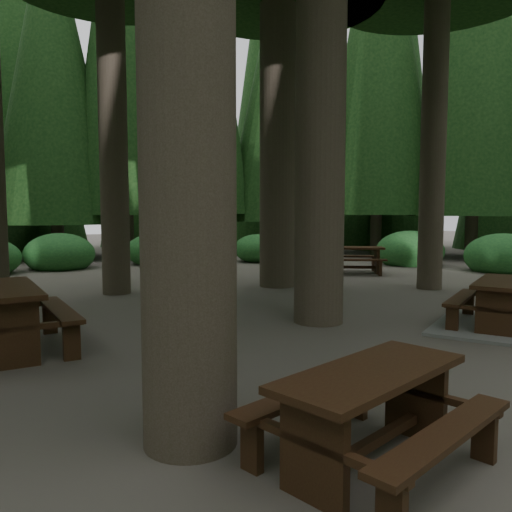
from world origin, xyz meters
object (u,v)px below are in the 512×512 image
picnic_table_a (501,312)px  picnic_table_e (371,402)px  picnic_table_d (352,256)px  picnic_table_b (4,309)px

picnic_table_a → picnic_table_e: 5.40m
picnic_table_d → picnic_table_e: picnic_table_d is taller
picnic_table_d → picnic_table_b: bearing=-121.3°
picnic_table_b → picnic_table_e: 5.19m
picnic_table_a → picnic_table_b: size_ratio=1.40×
picnic_table_d → picnic_table_a: bearing=-78.6°
picnic_table_a → picnic_table_b: 7.47m
picnic_table_a → picnic_table_e: (-4.86, -2.34, 0.21)m
picnic_table_a → picnic_table_d: picnic_table_d is taller
picnic_table_a → picnic_table_d: (2.82, 7.10, 0.28)m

